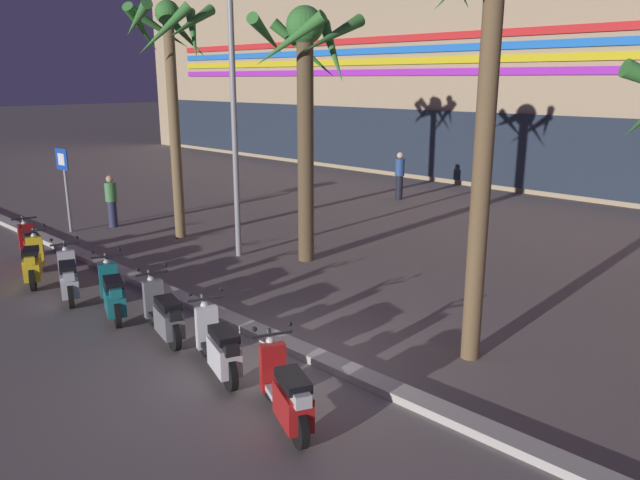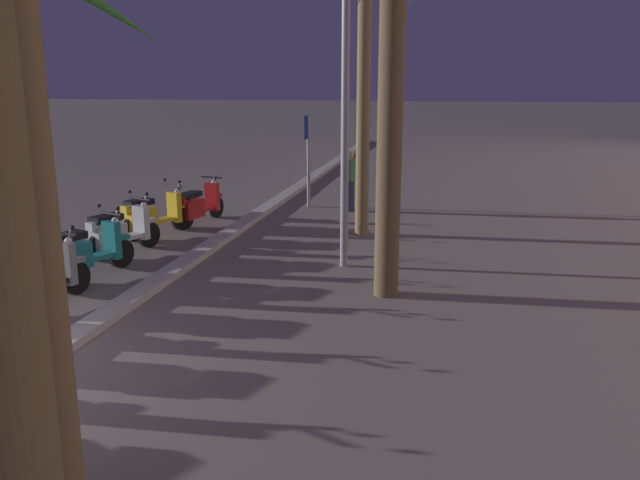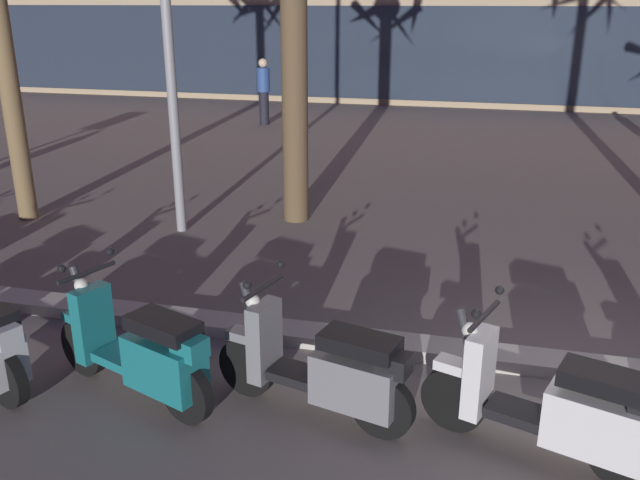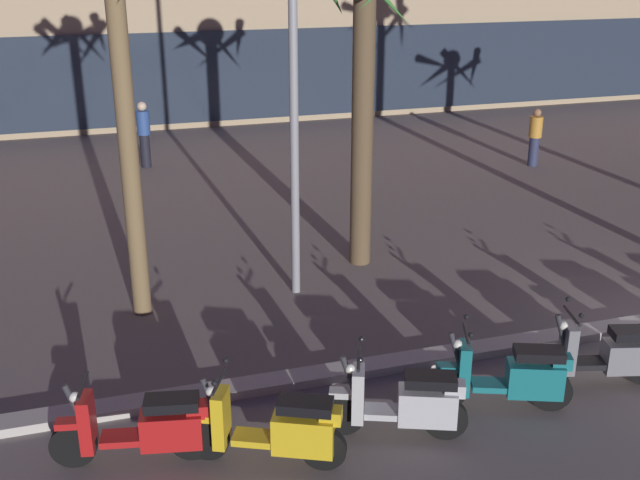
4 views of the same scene
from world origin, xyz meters
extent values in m
cube|color=#283342|center=(-4.83, 16.22, 1.60)|extent=(45.82, 0.12, 2.80)
cylinder|color=black|center=(-8.87, -0.55, 0.26)|extent=(0.53, 0.20, 0.52)
cylinder|color=black|center=(-7.59, -0.81, 0.26)|extent=(0.53, 0.20, 0.52)
cube|color=red|center=(-8.28, -0.67, 0.32)|extent=(0.64, 0.39, 0.08)
cube|color=red|center=(-7.80, -0.76, 0.41)|extent=(0.73, 0.45, 0.42)
cube|color=black|center=(-7.78, -0.77, 0.74)|extent=(0.65, 0.41, 0.12)
cube|color=red|center=(-8.69, -0.59, 0.55)|extent=(0.20, 0.36, 0.66)
cube|color=red|center=(-8.87, -0.55, 0.55)|extent=(0.35, 0.22, 0.08)
cylinder|color=#333338|center=(-8.77, -0.57, 0.70)|extent=(0.29, 0.12, 0.69)
cylinder|color=black|center=(-8.69, -0.59, 1.02)|extent=(0.15, 0.56, 0.04)
sphere|color=white|center=(-8.79, -0.57, 0.88)|extent=(0.12, 0.12, 0.12)
cube|color=red|center=(-7.51, -0.82, 0.64)|extent=(0.27, 0.24, 0.16)
cylinder|color=black|center=(-7.43, -0.86, 0.26)|extent=(0.51, 0.31, 0.52)
cylinder|color=black|center=(-6.23, -1.42, 0.26)|extent=(0.51, 0.31, 0.52)
cube|color=gold|center=(-6.87, -1.12, 0.32)|extent=(0.66, 0.51, 0.08)
cube|color=gold|center=(-6.43, -1.33, 0.44)|extent=(0.75, 0.58, 0.44)
cube|color=black|center=(-6.41, -1.33, 0.79)|extent=(0.67, 0.53, 0.12)
cube|color=gold|center=(-7.27, -0.93, 0.55)|extent=(0.27, 0.37, 0.66)
cube|color=gold|center=(-7.43, -0.86, 0.55)|extent=(0.36, 0.28, 0.08)
cylinder|color=#333338|center=(-7.34, -0.90, 0.70)|extent=(0.29, 0.18, 0.69)
cylinder|color=black|center=(-7.27, -0.93, 1.02)|extent=(0.27, 0.52, 0.04)
sphere|color=white|center=(-7.36, -0.89, 0.88)|extent=(0.12, 0.12, 0.12)
cube|color=gold|center=(-6.15, -1.45, 0.69)|extent=(0.30, 0.28, 0.16)
sphere|color=black|center=(-7.35, -1.16, 1.14)|extent=(0.07, 0.07, 0.07)
sphere|color=black|center=(-7.15, -0.72, 1.14)|extent=(0.07, 0.07, 0.07)
cylinder|color=black|center=(-5.81, -0.85, 0.26)|extent=(0.52, 0.28, 0.52)
cylinder|color=black|center=(-4.69, -1.30, 0.26)|extent=(0.52, 0.28, 0.52)
cube|color=silver|center=(-5.30, -1.06, 0.32)|extent=(0.66, 0.48, 0.08)
cube|color=silver|center=(-4.89, -1.22, 0.43)|extent=(0.75, 0.55, 0.43)
cube|color=black|center=(-4.87, -1.22, 0.78)|extent=(0.67, 0.50, 0.12)
cube|color=silver|center=(-5.64, -0.92, 0.55)|extent=(0.26, 0.37, 0.66)
cube|color=silver|center=(-5.81, -0.85, 0.55)|extent=(0.36, 0.27, 0.08)
cylinder|color=#333338|center=(-5.72, -0.89, 0.70)|extent=(0.29, 0.17, 0.69)
cylinder|color=black|center=(-5.64, -0.92, 1.02)|extent=(0.24, 0.54, 0.04)
sphere|color=white|center=(-5.74, -0.88, 0.88)|extent=(0.12, 0.12, 0.12)
cube|color=silver|center=(-4.61, -1.33, 0.68)|extent=(0.30, 0.27, 0.16)
sphere|color=black|center=(-5.71, -1.15, 1.14)|extent=(0.07, 0.07, 0.07)
sphere|color=black|center=(-5.54, -0.70, 1.14)|extent=(0.07, 0.07, 0.07)
cylinder|color=black|center=(-4.36, -0.68, 0.26)|extent=(0.52, 0.28, 0.52)
cylinder|color=black|center=(-3.16, -1.14, 0.26)|extent=(0.52, 0.28, 0.52)
cube|color=#197075|center=(-3.81, -0.89, 0.32)|extent=(0.66, 0.48, 0.08)
cube|color=#197075|center=(-3.37, -1.06, 0.43)|extent=(0.75, 0.54, 0.44)
cube|color=black|center=(-3.35, -1.07, 0.79)|extent=(0.67, 0.49, 0.12)
cube|color=#197075|center=(-4.19, -0.75, 0.55)|extent=(0.25, 0.37, 0.66)
cube|color=#197075|center=(-4.36, -0.68, 0.55)|extent=(0.36, 0.26, 0.08)
cylinder|color=#333338|center=(-4.27, -0.72, 0.70)|extent=(0.29, 0.17, 0.69)
cylinder|color=black|center=(-4.19, -0.75, 1.02)|extent=(0.24, 0.54, 0.04)
sphere|color=white|center=(-4.28, -0.71, 0.88)|extent=(0.12, 0.12, 0.12)
cube|color=#197075|center=(-3.09, -1.17, 0.69)|extent=(0.30, 0.27, 0.16)
sphere|color=black|center=(-4.26, -0.98, 1.14)|extent=(0.07, 0.07, 0.07)
sphere|color=black|center=(-4.09, -0.53, 1.14)|extent=(0.07, 0.07, 0.07)
cylinder|color=black|center=(-2.83, -0.64, 0.26)|extent=(0.53, 0.23, 0.52)
cube|color=black|center=(-2.28, -0.78, 0.32)|extent=(0.65, 0.42, 0.08)
cube|color=slate|center=(-1.85, -0.90, 0.41)|extent=(0.74, 0.48, 0.42)
cube|color=black|center=(-1.83, -0.90, 0.75)|extent=(0.66, 0.44, 0.12)
cube|color=slate|center=(-2.66, -0.69, 0.55)|extent=(0.22, 0.36, 0.66)
cube|color=slate|center=(-2.83, -0.64, 0.55)|extent=(0.35, 0.24, 0.08)
cylinder|color=#333338|center=(-2.74, -0.67, 0.70)|extent=(0.29, 0.14, 0.69)
cylinder|color=black|center=(-2.66, -0.69, 1.02)|extent=(0.18, 0.55, 0.04)
sphere|color=white|center=(-2.76, -0.66, 0.88)|extent=(0.12, 0.12, 0.12)
sphere|color=black|center=(-2.70, -0.92, 1.14)|extent=(0.07, 0.07, 0.07)
sphere|color=black|center=(-2.58, -0.46, 1.14)|extent=(0.07, 0.07, 0.07)
cylinder|color=brown|center=(-3.79, 4.14, 2.72)|extent=(0.38, 0.38, 5.44)
cylinder|color=olive|center=(-7.80, 3.18, 2.95)|extent=(0.29, 0.29, 5.90)
cylinder|color=black|center=(-6.93, 11.95, 0.44)|extent=(0.26, 0.26, 0.87)
cylinder|color=#2D4C8C|center=(-6.93, 11.95, 1.18)|extent=(0.34, 0.34, 0.62)
sphere|color=beige|center=(-6.93, 11.95, 1.61)|extent=(0.24, 0.24, 0.24)
cylinder|color=#2D3351|center=(2.87, 9.09, 0.38)|extent=(0.26, 0.26, 0.77)
cylinder|color=gold|center=(2.87, 9.09, 1.04)|extent=(0.34, 0.34, 0.54)
sphere|color=#9E704C|center=(2.87, 9.09, 1.41)|extent=(0.21, 0.21, 0.21)
cylinder|color=#939399|center=(-5.26, 3.22, 3.66)|extent=(0.14, 0.14, 7.31)
camera|label=1|loc=(6.49, -5.84, 4.28)|focal=34.33mm
camera|label=2|loc=(6.03, 5.10, 3.29)|focal=36.74mm
camera|label=3|loc=(-1.01, -5.35, 3.18)|focal=38.00mm
camera|label=4|loc=(-8.37, -8.26, 5.45)|focal=43.46mm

